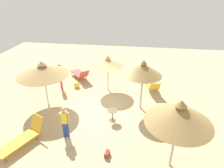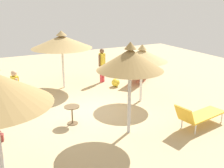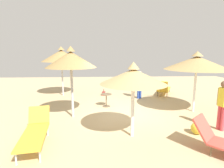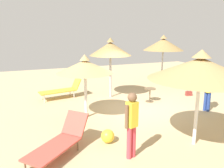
{
  "view_description": "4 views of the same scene",
  "coord_description": "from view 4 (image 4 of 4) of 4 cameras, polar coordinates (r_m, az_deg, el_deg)",
  "views": [
    {
      "loc": [
        -9.35,
        -1.65,
        6.43
      ],
      "look_at": [
        0.7,
        -0.22,
        1.13
      ],
      "focal_mm": 31.55,
      "sensor_mm": 36.0,
      "label": 1
    },
    {
      "loc": [
        -3.84,
        -8.55,
        4.09
      ],
      "look_at": [
        0.53,
        -0.08,
        1.04
      ],
      "focal_mm": 43.11,
      "sensor_mm": 36.0,
      "label": 2
    },
    {
      "loc": [
        7.44,
        -0.7,
        2.66
      ],
      "look_at": [
        0.01,
        -0.3,
        1.34
      ],
      "focal_mm": 28.98,
      "sensor_mm": 36.0,
      "label": 3
    },
    {
      "loc": [
        4.15,
        7.92,
        3.13
      ],
      "look_at": [
        0.9,
        0.03,
        1.14
      ],
      "focal_mm": 35.56,
      "sensor_mm": 36.0,
      "label": 4
    }
  ],
  "objects": [
    {
      "name": "person_standing_edge",
      "position": [
        9.69,
        23.49,
        -1.31
      ],
      "size": [
        0.27,
        0.42,
        1.6
      ],
      "color": "navy",
      "rests_on": "ground"
    },
    {
      "name": "lounge_chair_back",
      "position": [
        11.06,
        -12.67,
        -1.36
      ],
      "size": [
        2.07,
        0.95,
        0.91
      ],
      "color": "gold",
      "rests_on": "ground"
    },
    {
      "name": "side_table_round",
      "position": [
        10.35,
        9.72,
        -2.2
      ],
      "size": [
        0.52,
        0.52,
        0.64
      ],
      "color": "brown",
      "rests_on": "ground"
    },
    {
      "name": "parasol_umbrella_center",
      "position": [
        13.56,
        13.05,
        9.87
      ],
      "size": [
        2.35,
        2.35,
        3.0
      ],
      "color": "#B2B2B7",
      "rests_on": "ground"
    },
    {
      "name": "beach_ball",
      "position": [
        6.61,
        -1.11,
        -13.24
      ],
      "size": [
        0.39,
        0.39,
        0.39
      ],
      "primitive_type": "sphere",
      "color": "yellow",
      "rests_on": "ground"
    },
    {
      "name": "handbag",
      "position": [
        11.91,
        19.13,
        -2.23
      ],
      "size": [
        0.34,
        0.22,
        0.38
      ],
      "color": "maroon",
      "rests_on": "ground"
    },
    {
      "name": "parasol_umbrella_front",
      "position": [
        6.36,
        21.8,
        3.77
      ],
      "size": [
        2.8,
        2.8,
        2.7
      ],
      "color": "white",
      "rests_on": "ground"
    },
    {
      "name": "person_standing_center",
      "position": [
        5.58,
        5.09,
        -9.61
      ],
      "size": [
        0.42,
        0.28,
        1.72
      ],
      "color": "#D83F4C",
      "rests_on": "ground"
    },
    {
      "name": "ground",
      "position": [
        9.49,
        5.01,
        -6.52
      ],
      "size": [
        24.0,
        24.0,
        0.1
      ],
      "primitive_type": "cube",
      "color": "tan"
    },
    {
      "name": "parasol_umbrella_near_left",
      "position": [
        8.05,
        -6.97,
        4.44
      ],
      "size": [
        2.05,
        2.05,
        2.38
      ],
      "color": "white",
      "rests_on": "ground"
    },
    {
      "name": "parasol_umbrella_near_right",
      "position": [
        10.65,
        -0.41,
        9.01
      ],
      "size": [
        2.01,
        2.01,
        2.9
      ],
      "color": "#B2B2B7",
      "rests_on": "ground"
    },
    {
      "name": "lounge_chair_far_right",
      "position": [
        6.09,
        -13.17,
        -13.94
      ],
      "size": [
        1.9,
        1.8,
        0.91
      ],
      "color": "#CC4C3F",
      "rests_on": "ground"
    }
  ]
}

